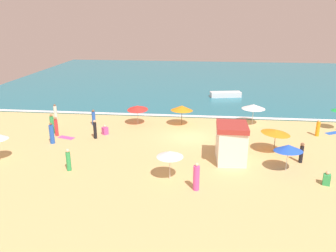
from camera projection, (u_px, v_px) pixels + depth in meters
name	position (u px, v px, depth m)	size (l,w,h in m)	color
ground_plane	(189.00, 137.00, 30.22)	(60.00, 60.00, 0.00)	#D8B775
ocean_water	(197.00, 79.00, 56.61)	(60.00, 44.00, 0.10)	teal
wave_breaker_foam	(192.00, 116.00, 36.13)	(57.00, 0.70, 0.01)	white
lifeguard_cabana	(231.00, 143.00, 24.90)	(2.22, 2.69, 2.90)	white
beach_umbrella_0	(170.00, 154.00, 22.07)	(2.49, 2.50, 2.00)	silver
beach_umbrella_1	(138.00, 108.00, 33.20)	(2.22, 2.25, 2.03)	silver
beach_umbrella_2	(288.00, 148.00, 23.28)	(2.72, 2.73, 2.03)	silver
beach_umbrella_3	(254.00, 107.00, 33.11)	(3.21, 3.21, 2.07)	silver
beach_umbrella_5	(182.00, 108.00, 32.95)	(3.04, 3.04, 2.04)	#4C3823
beach_umbrella_6	(276.00, 132.00, 26.43)	(2.49, 2.47, 1.99)	#4C3823
beachgoer_0	(68.00, 160.00, 23.62)	(0.33, 0.33, 1.64)	green
beachgoer_1	(105.00, 130.00, 30.86)	(0.65, 0.65, 0.91)	#D84CA5
beachgoer_2	(94.00, 118.00, 33.34)	(0.47, 0.47, 1.58)	blue
beachgoer_3	(301.00, 153.00, 24.88)	(0.40, 0.40, 1.57)	black
beachgoer_4	(318.00, 128.00, 30.35)	(0.48, 0.48, 1.54)	orange
beachgoer_5	(196.00, 177.00, 20.98)	(0.44, 0.44, 1.84)	#D84CA5
beachgoer_6	(95.00, 130.00, 29.71)	(0.36, 0.36, 1.71)	black
beachgoer_7	(55.00, 113.00, 34.53)	(0.31, 0.31, 1.79)	white
beachgoer_8	(52.00, 134.00, 28.57)	(0.41, 0.41, 1.83)	blue
beachgoer_9	(327.00, 179.00, 21.74)	(0.54, 0.54, 0.96)	green
beachgoer_10	(56.00, 126.00, 30.36)	(0.38, 0.38, 1.78)	red
beachgoer_11	(52.00, 124.00, 31.02)	(0.38, 0.38, 1.83)	green
beach_towel_0	(333.00, 133.00, 31.32)	(1.74, 1.31, 0.01)	blue
beach_towel_2	(66.00, 138.00, 30.13)	(1.63, 1.05, 0.01)	#D84CA5
small_boat_0	(226.00, 94.00, 44.34)	(4.13, 1.99, 0.67)	white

